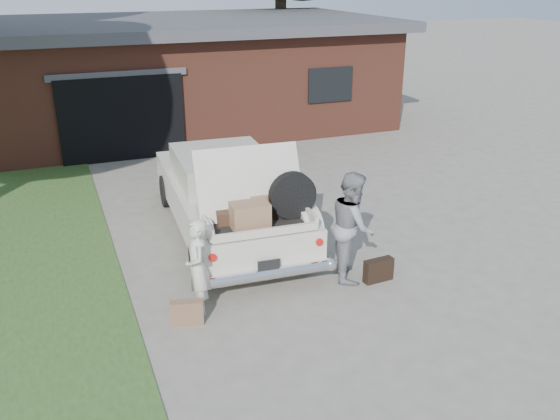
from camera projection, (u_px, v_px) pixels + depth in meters
name	position (u px, v px, depth m)	size (l,w,h in m)	color
ground	(294.00, 287.00, 9.47)	(90.00, 90.00, 0.00)	gray
house	(184.00, 72.00, 19.06)	(12.80, 7.80, 3.30)	brown
sedan	(228.00, 195.00, 11.12)	(2.32, 5.37, 2.10)	beige
woman_left	(198.00, 267.00, 8.52)	(0.53, 0.35, 1.46)	beige
woman_right	(352.00, 226.00, 9.49)	(0.87, 0.68, 1.79)	gray
suitcase_left	(187.00, 313.00, 8.41)	(0.47, 0.15, 0.36)	#855F43
suitcase_right	(378.00, 270.00, 9.58)	(0.50, 0.16, 0.38)	black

